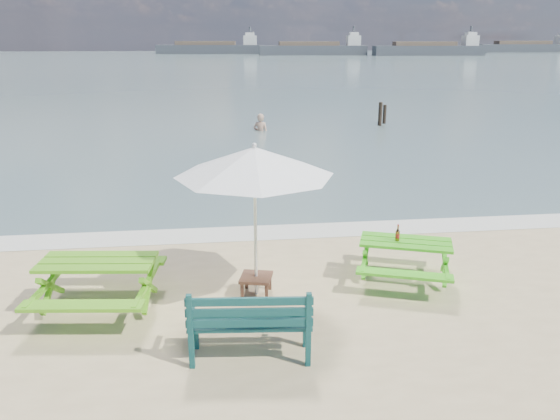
{
  "coord_description": "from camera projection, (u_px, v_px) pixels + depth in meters",
  "views": [
    {
      "loc": [
        -0.87,
        -6.05,
        3.89
      ],
      "look_at": [
        0.23,
        3.0,
        1.0
      ],
      "focal_mm": 35.0,
      "sensor_mm": 36.0,
      "label": 1
    }
  ],
  "objects": [
    {
      "name": "sea",
      "position": [
        217.0,
        63.0,
        87.42
      ],
      "size": [
        300.0,
        300.0,
        0.0
      ],
      "primitive_type": "plane",
      "color": "slate",
      "rests_on": "ground"
    },
    {
      "name": "foam_strip",
      "position": [
        260.0,
        233.0,
        11.35
      ],
      "size": [
        22.0,
        0.9,
        0.01
      ],
      "primitive_type": "cube",
      "color": "silver",
      "rests_on": "ground"
    },
    {
      "name": "picnic_table_left",
      "position": [
        100.0,
        286.0,
        8.07
      ],
      "size": [
        1.85,
        2.01,
        0.79
      ],
      "color": "#54A519",
      "rests_on": "ground"
    },
    {
      "name": "picnic_table_right",
      "position": [
        404.0,
        261.0,
        9.06
      ],
      "size": [
        1.94,
        2.04,
        0.7
      ],
      "color": "green",
      "rests_on": "ground"
    },
    {
      "name": "park_bench",
      "position": [
        250.0,
        336.0,
        6.88
      ],
      "size": [
        1.58,
        0.66,
        0.94
      ],
      "color": "#0E3B3C",
      "rests_on": "ground"
    },
    {
      "name": "side_table",
      "position": [
        256.0,
        285.0,
        8.61
      ],
      "size": [
        0.58,
        0.58,
        0.31
      ],
      "color": "brown",
      "rests_on": "ground"
    },
    {
      "name": "patio_umbrella",
      "position": [
        254.0,
        161.0,
        8.01
      ],
      "size": [
        2.89,
        2.89,
        2.37
      ],
      "color": "silver",
      "rests_on": "ground"
    },
    {
      "name": "beer_bottle",
      "position": [
        397.0,
        235.0,
        8.93
      ],
      "size": [
        0.07,
        0.07,
        0.27
      ],
      "color": "#8C5914",
      "rests_on": "picnic_table_right"
    },
    {
      "name": "swimmer",
      "position": [
        261.0,
        134.0,
        23.84
      ],
      "size": [
        0.77,
        0.64,
        1.82
      ],
      "color": "tan",
      "rests_on": "ground"
    },
    {
      "name": "mooring_pilings",
      "position": [
        382.0,
        116.0,
        25.28
      ],
      "size": [
        0.57,
        0.77,
        1.27
      ],
      "color": "black",
      "rests_on": "ground"
    },
    {
      "name": "cargo_ships",
      "position": [
        448.0,
        49.0,
        130.24
      ],
      "size": [
        146.29,
        32.51,
        4.4
      ],
      "color": "#3B3F46",
      "rests_on": "ground"
    }
  ]
}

